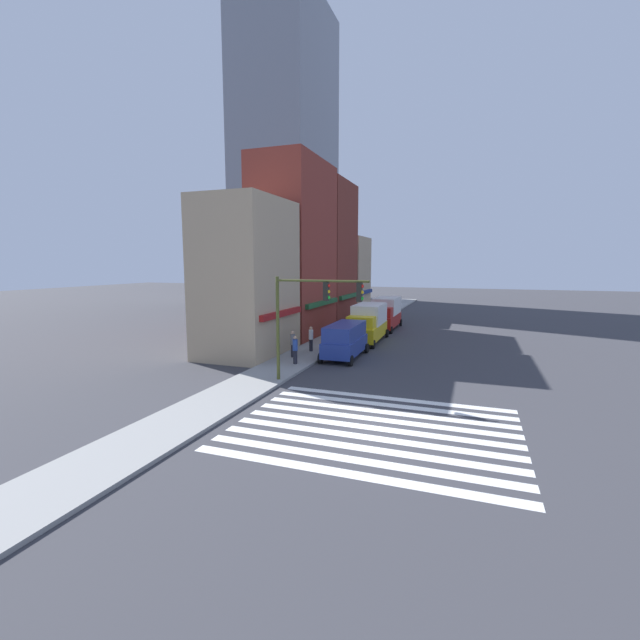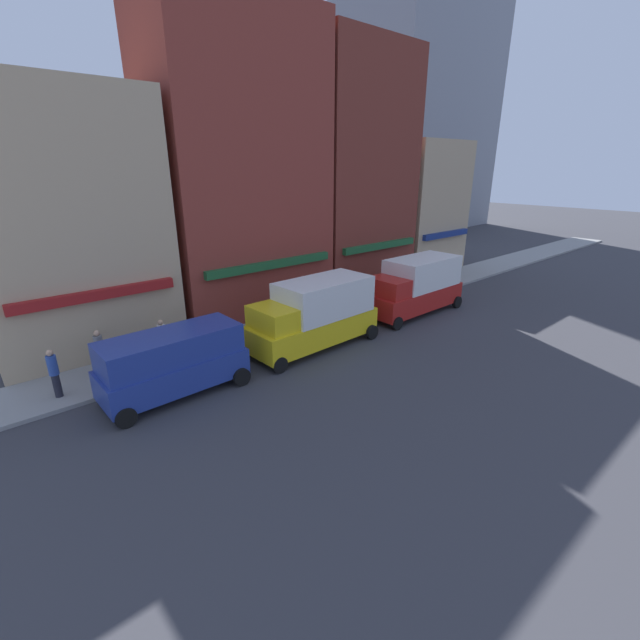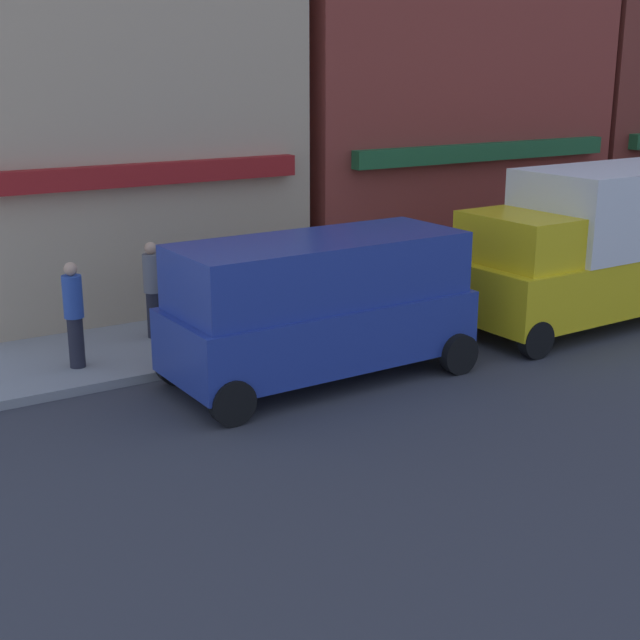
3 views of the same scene
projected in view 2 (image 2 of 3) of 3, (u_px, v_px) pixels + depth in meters
name	position (u px, v px, depth m)	size (l,w,h in m)	color
storefront_row	(289.00, 187.00, 24.45)	(30.52, 5.30, 15.08)	tan
tower_distant	(423.00, 12.00, 50.78)	(19.04, 13.01, 49.92)	gray
van_blue	(173.00, 361.00, 15.06)	(5.04, 2.22, 2.34)	navy
box_truck_yellow	(315.00, 313.00, 18.99)	(6.26, 2.42, 3.04)	yellow
box_truck_red	(415.00, 285.00, 23.44)	(6.22, 2.42, 3.04)	#B21E19
pedestrian_grey_coat	(100.00, 351.00, 16.39)	(0.32, 0.32, 1.77)	#23232D
pedestrian_white_shirt	(163.00, 339.00, 17.49)	(0.32, 0.32, 1.77)	#23232D
pedestrian_blue_shirt	(54.00, 373.00, 14.69)	(0.32, 0.32, 1.77)	#23232D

